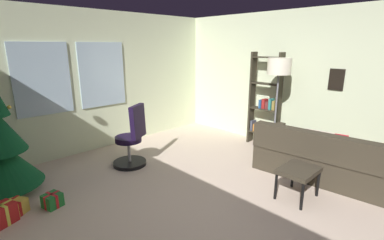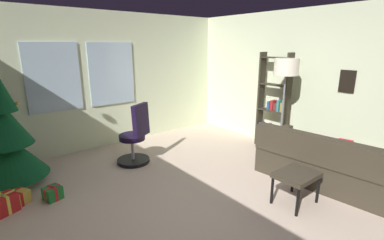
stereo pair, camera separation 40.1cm
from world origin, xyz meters
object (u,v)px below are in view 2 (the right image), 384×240
Objects in this scene: couch at (341,164)px; gift_box_gold at (13,198)px; footstool at (296,177)px; floor_lamp at (286,73)px; gift_box_red at (4,204)px; bookshelf at (273,108)px; holiday_tree at (5,138)px; office_chair at (135,140)px; gift_box_green at (53,193)px.

couch is 5.00× the size of gift_box_gold.
footstool is at bearing 175.18° from couch.
floor_lamp is at bearing 41.99° from footstool.
footstool reaches higher than gift_box_gold.
gift_box_red is 0.17× the size of bookshelf.
footstool is (-1.07, 0.09, 0.10)m from couch.
floor_lamp is at bearing -24.65° from holiday_tree.
floor_lamp reaches higher than office_chair.
bookshelf is at bearing -10.33° from gift_box_gold.
footstool is 0.29× the size of bookshelf.
holiday_tree is at bearing 143.22° from couch.
couch reaches higher than footstool.
gift_box_red reaches higher than gift_box_green.
gift_box_gold is at bearing 149.35° from couch.
floor_lamp is (1.12, 1.00, 1.17)m from footstool.
holiday_tree reaches higher than floor_lamp.
bookshelf is 1.05× the size of floor_lamp.
couch is 1.68m from bookshelf.
gift_box_green is 4.02m from bookshelf.
bookshelf is (4.27, -1.36, 0.08)m from holiday_tree.
holiday_tree is at bearing 84.13° from gift_box_gold.
footstool is at bearing -35.04° from gift_box_red.
holiday_tree is (-2.80, 2.80, 0.37)m from footstool.
office_chair is (1.80, -0.36, -0.33)m from holiday_tree.
gift_box_red is 1.29× the size of gift_box_green.
gift_box_gold is (-0.06, -0.57, -0.65)m from holiday_tree.
gift_box_gold is at bearing -173.74° from office_chair.
office_chair reaches higher than couch.
footstool is 3.64m from gift_box_gold.
office_chair is at bearing -11.34° from holiday_tree.
footstool is at bearing -138.01° from floor_lamp.
office_chair is (-2.07, 2.53, 0.14)m from couch.
bookshelf is (0.40, 1.54, 0.54)m from couch.
bookshelf is at bearing 51.12° from floor_lamp.
footstool is at bearing -40.26° from gift_box_green.
holiday_tree reaches higher than bookshelf.
couch reaches higher than gift_box_red.
gift_box_green is (0.37, -0.74, -0.65)m from holiday_tree.
bookshelf is (3.90, -0.61, 0.73)m from gift_box_green.
bookshelf is (4.33, -0.79, 0.73)m from gift_box_gold.
gift_box_green is 0.13× the size of bookshelf.
holiday_tree reaches higher than office_chair.
gift_box_gold is at bearing 157.35° from gift_box_green.
gift_box_gold is (-2.86, 2.24, -0.28)m from footstool.
gift_box_red is at bearing -123.67° from gift_box_gold.
bookshelf reaches higher than footstool.
footstool reaches higher than gift_box_red.
couch is 1.67m from floor_lamp.
holiday_tree is at bearing 155.35° from floor_lamp.
office_chair is 0.57× the size of bookshelf.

